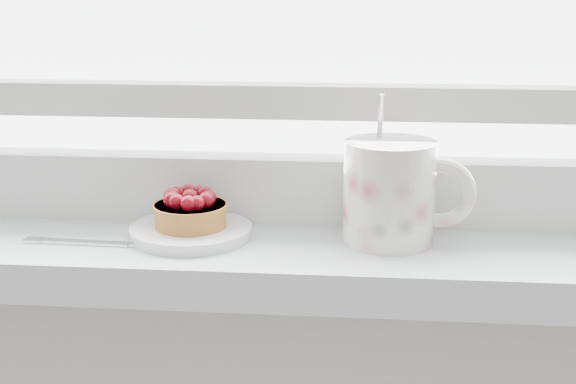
# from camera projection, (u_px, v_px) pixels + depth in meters

# --- Properties ---
(saucer) EXTENTS (0.12, 0.12, 0.01)m
(saucer) POSITION_uv_depth(u_px,v_px,m) (191.00, 232.00, 0.81)
(saucer) COLOR silver
(saucer) RESTS_ON windowsill
(raspberry_tart) EXTENTS (0.08, 0.08, 0.04)m
(raspberry_tart) POSITION_uv_depth(u_px,v_px,m) (190.00, 209.00, 0.81)
(raspberry_tart) COLOR #965920
(raspberry_tart) RESTS_ON saucer
(floral_mug) EXTENTS (0.14, 0.10, 0.15)m
(floral_mug) POSITION_uv_depth(u_px,v_px,m) (393.00, 190.00, 0.79)
(floral_mug) COLOR silver
(floral_mug) RESTS_ON windowsill
(fork) EXTENTS (0.19, 0.03, 0.00)m
(fork) POSITION_uv_depth(u_px,v_px,m) (114.00, 244.00, 0.79)
(fork) COLOR silver
(fork) RESTS_ON windowsill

